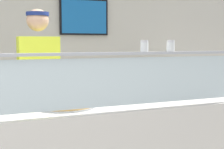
{
  "coord_description": "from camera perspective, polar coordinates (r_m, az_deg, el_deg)",
  "views": [
    {
      "loc": [
        0.17,
        -2.07,
        1.44
      ],
      "look_at": [
        1.23,
        0.43,
        1.18
      ],
      "focal_mm": 52.6,
      "sensor_mm": 36.0,
      "label": 1
    }
  ],
  "objects": [
    {
      "name": "shop_rear_unit",
      "position": [
        4.84,
        -11.25,
        4.41
      ],
      "size": [
        6.69,
        0.13,
        2.7
      ],
      "color": "beige",
      "rests_on": "ground"
    },
    {
      "name": "sneeze_guard",
      "position": [
        2.35,
        1.65,
        0.18
      ],
      "size": [
        2.12,
        0.06,
        0.43
      ],
      "color": "#B2B5BC",
      "rests_on": "serving_counter"
    },
    {
      "name": "pizza_tray",
      "position": [
        2.55,
        -8.19,
        -5.25
      ],
      "size": [
        0.47,
        0.47,
        0.04
      ],
      "color": "#9EA0A8",
      "rests_on": "serving_counter"
    },
    {
      "name": "pizza_server",
      "position": [
        2.52,
        -8.33,
        -4.85
      ],
      "size": [
        0.14,
        0.29,
        0.01
      ],
      "primitive_type": "cube",
      "rotation": [
        0.0,
        0.0,
        -0.24
      ],
      "color": "#ADAFB7",
      "rests_on": "pizza_tray"
    },
    {
      "name": "parmesan_shaker",
      "position": [
        2.42,
        5.64,
        4.82
      ],
      "size": [
        0.06,
        0.06,
        0.09
      ],
      "color": "white",
      "rests_on": "sneeze_guard"
    },
    {
      "name": "pepper_flake_shaker",
      "position": [
        2.54,
        10.13,
        4.81
      ],
      "size": [
        0.06,
        0.06,
        0.09
      ],
      "color": "white",
      "rests_on": "sneeze_guard"
    },
    {
      "name": "worker_figure",
      "position": [
        3.24,
        -12.47,
        -2.33
      ],
      "size": [
        0.41,
        0.5,
        1.76
      ],
      "color": "#23232D",
      "rests_on": "ground"
    },
    {
      "name": "prep_shelf",
      "position": [
        5.23,
        11.14,
        -5.73
      ],
      "size": [
        0.7,
        0.55,
        0.86
      ],
      "primitive_type": "cube",
      "color": "#B7BABF",
      "rests_on": "ground"
    },
    {
      "name": "pizza_box_stack",
      "position": [
        5.16,
        11.29,
        -0.31
      ],
      "size": [
        0.48,
        0.47,
        0.13
      ],
      "color": "silver",
      "rests_on": "prep_shelf"
    }
  ]
}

